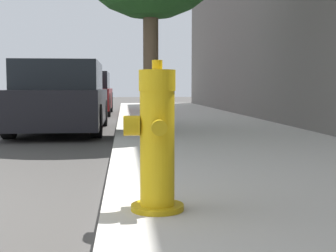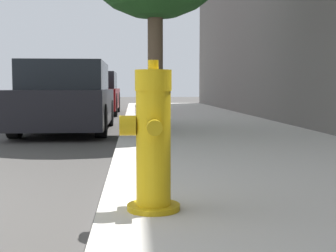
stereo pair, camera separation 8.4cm
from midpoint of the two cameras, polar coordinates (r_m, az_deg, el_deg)
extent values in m
cylinder|color=#C39C11|center=(3.05, -0.96, -9.85)|extent=(0.34, 0.34, 0.04)
cylinder|color=yellow|center=(2.97, -0.97, -2.73)|extent=(0.22, 0.22, 0.73)
cylinder|color=yellow|center=(2.95, -0.99, 5.58)|extent=(0.23, 0.23, 0.13)
cylinder|color=#C39C11|center=(2.95, -0.99, 7.45)|extent=(0.07, 0.07, 0.06)
cylinder|color=#C39C11|center=(2.81, -0.80, -0.19)|extent=(0.09, 0.09, 0.09)
cylinder|color=#C39C11|center=(3.11, -1.14, 0.30)|extent=(0.09, 0.09, 0.09)
cylinder|color=#C39C11|center=(2.95, -4.12, 0.05)|extent=(0.10, 0.13, 0.13)
cube|color=black|center=(9.75, -11.85, 2.35)|extent=(1.67, 4.17, 0.69)
cube|color=black|center=(9.58, -12.05, 6.00)|extent=(1.54, 2.29, 0.55)
cylinder|color=black|center=(11.15, -14.81, 1.52)|extent=(0.20, 0.60, 0.60)
cylinder|color=black|center=(10.98, -7.02, 1.59)|extent=(0.20, 0.60, 0.60)
cylinder|color=black|center=(8.63, -17.95, 0.54)|extent=(0.20, 0.60, 0.60)
cylinder|color=black|center=(8.40, -7.88, 0.61)|extent=(0.20, 0.60, 0.60)
cube|color=maroon|center=(15.78, -9.01, 3.34)|extent=(1.67, 4.38, 0.65)
cube|color=black|center=(15.60, -9.09, 5.51)|extent=(1.54, 2.41, 0.54)
cylinder|color=black|center=(17.21, -11.14, 2.87)|extent=(0.20, 0.72, 0.72)
cylinder|color=black|center=(17.10, -6.09, 2.92)|extent=(0.20, 0.72, 0.72)
cylinder|color=black|center=(14.52, -12.43, 2.51)|extent=(0.20, 0.72, 0.72)
cylinder|color=black|center=(14.38, -6.44, 2.57)|extent=(0.20, 0.72, 0.72)
cylinder|color=brown|center=(7.98, -1.25, 7.84)|extent=(0.26, 0.26, 2.43)
camera|label=1|loc=(0.04, -89.42, 0.05)|focal=50.00mm
camera|label=2|loc=(0.04, 90.58, -0.05)|focal=50.00mm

